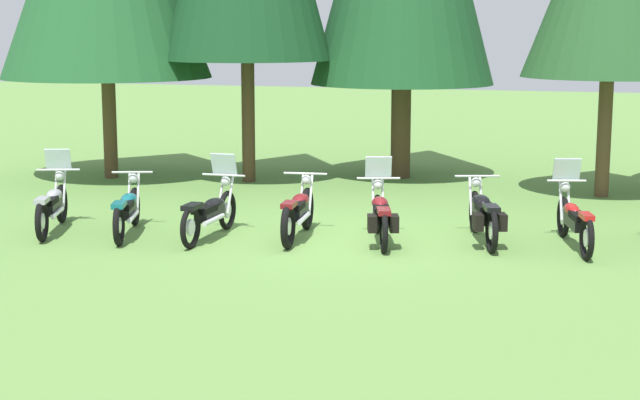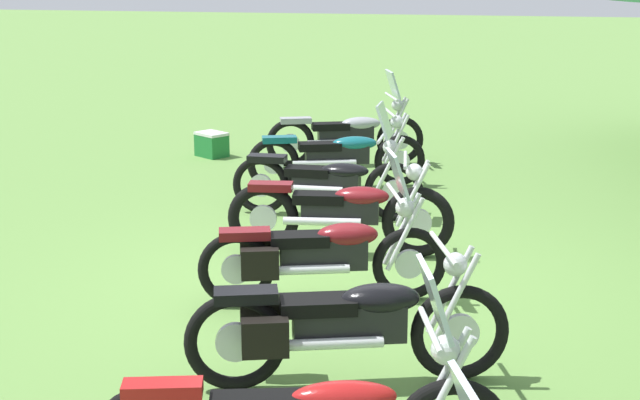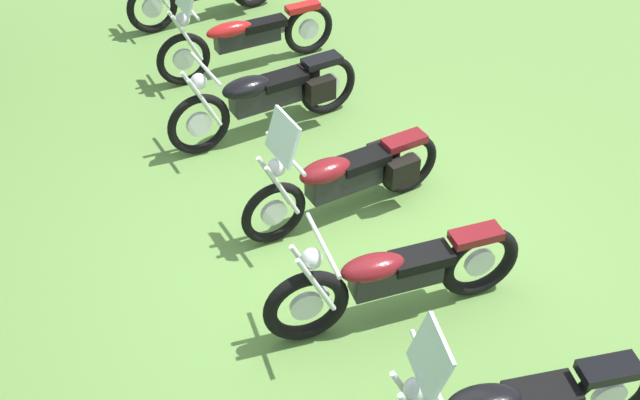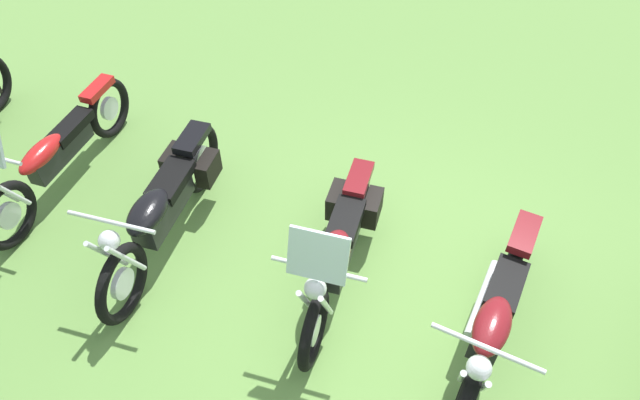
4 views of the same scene
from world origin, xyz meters
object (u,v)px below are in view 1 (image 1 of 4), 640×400
(motorcycle_0, at_px, (52,205))
(motorcycle_6, at_px, (574,219))
(motorcycle_5, at_px, (484,214))
(motorcycle_4, at_px, (381,215))
(motorcycle_2, at_px, (211,211))
(motorcycle_3, at_px, (298,212))
(motorcycle_1, at_px, (127,209))

(motorcycle_0, height_order, motorcycle_6, motorcycle_0)
(motorcycle_5, bearing_deg, motorcycle_4, 89.57)
(motorcycle_0, height_order, motorcycle_2, motorcycle_0)
(motorcycle_2, height_order, motorcycle_3, motorcycle_2)
(motorcycle_0, xyz_separation_m, motorcycle_4, (5.60, 0.72, -0.00))
(motorcycle_1, distance_m, motorcycle_6, 7.36)
(motorcycle_1, distance_m, motorcycle_5, 5.94)
(motorcycle_5, xyz_separation_m, motorcycle_6, (1.43, 0.06, -0.02))
(motorcycle_2, bearing_deg, motorcycle_6, -80.34)
(motorcycle_2, relative_size, motorcycle_5, 1.01)
(motorcycle_2, bearing_deg, motorcycle_4, -80.78)
(motorcycle_4, bearing_deg, motorcycle_1, 81.15)
(motorcycle_2, relative_size, motorcycle_4, 1.06)
(motorcycle_5, bearing_deg, motorcycle_1, 83.35)
(motorcycle_2, xyz_separation_m, motorcycle_5, (4.39, 0.94, 0.02))
(motorcycle_1, bearing_deg, motorcycle_5, -97.72)
(motorcycle_1, height_order, motorcycle_5, motorcycle_5)
(motorcycle_2, distance_m, motorcycle_4, 2.83)
(motorcycle_4, bearing_deg, motorcycle_0, 80.24)
(motorcycle_0, bearing_deg, motorcycle_3, -100.96)
(motorcycle_1, relative_size, motorcycle_2, 1.00)
(motorcycle_3, bearing_deg, motorcycle_4, -93.72)
(motorcycle_1, height_order, motorcycle_3, motorcycle_3)
(motorcycle_2, relative_size, motorcycle_3, 0.98)
(motorcycle_6, bearing_deg, motorcycle_2, 85.12)
(motorcycle_0, height_order, motorcycle_1, motorcycle_0)
(motorcycle_1, relative_size, motorcycle_6, 0.97)
(motorcycle_0, height_order, motorcycle_5, motorcycle_0)
(motorcycle_1, height_order, motorcycle_6, motorcycle_6)
(motorcycle_0, distance_m, motorcycle_5, 7.30)
(motorcycle_4, bearing_deg, motorcycle_2, 82.29)
(motorcycle_1, height_order, motorcycle_2, motorcycle_2)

